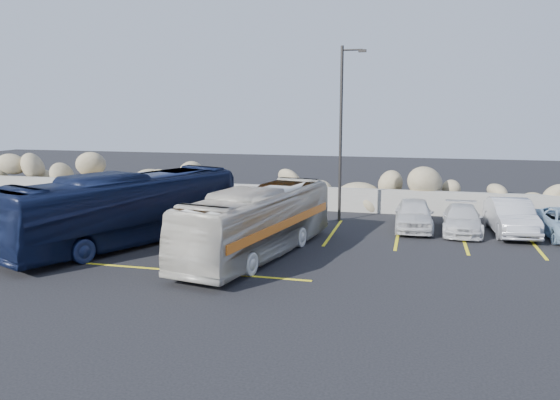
% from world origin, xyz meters
% --- Properties ---
extents(ground, '(90.00, 90.00, 0.00)m').
position_xyz_m(ground, '(0.00, 0.00, 0.00)').
color(ground, black).
rests_on(ground, ground).
extents(seawall, '(60.00, 0.40, 1.20)m').
position_xyz_m(seawall, '(0.00, 12.00, 0.60)').
color(seawall, gray).
rests_on(seawall, ground).
extents(riprap_pile, '(54.00, 2.80, 2.60)m').
position_xyz_m(riprap_pile, '(0.00, 13.20, 1.30)').
color(riprap_pile, '#988863').
rests_on(riprap_pile, ground).
extents(parking_lines, '(18.16, 9.36, 0.01)m').
position_xyz_m(parking_lines, '(4.64, 5.57, 0.01)').
color(parking_lines, yellow).
rests_on(parking_lines, ground).
extents(lamppost, '(1.14, 0.18, 8.00)m').
position_xyz_m(lamppost, '(2.56, 9.50, 4.30)').
color(lamppost, '#292725').
rests_on(lamppost, ground).
extents(vintage_bus, '(3.70, 9.04, 2.45)m').
position_xyz_m(vintage_bus, '(0.55, 2.72, 1.23)').
color(vintage_bus, beige).
rests_on(vintage_bus, ground).
extents(tour_coach, '(6.05, 10.16, 2.80)m').
position_xyz_m(tour_coach, '(-4.85, 3.01, 1.40)').
color(tour_coach, '#101836').
rests_on(tour_coach, ground).
extents(car_a, '(1.72, 4.01, 1.35)m').
position_xyz_m(car_a, '(5.91, 8.42, 0.68)').
color(car_a, silver).
rests_on(car_a, ground).
extents(car_b, '(1.82, 4.50, 1.45)m').
position_xyz_m(car_b, '(9.88, 8.58, 0.73)').
color(car_b, silver).
rests_on(car_b, ground).
extents(car_c, '(1.73, 3.98, 1.14)m').
position_xyz_m(car_c, '(7.91, 8.34, 0.57)').
color(car_c, silver).
rests_on(car_c, ground).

